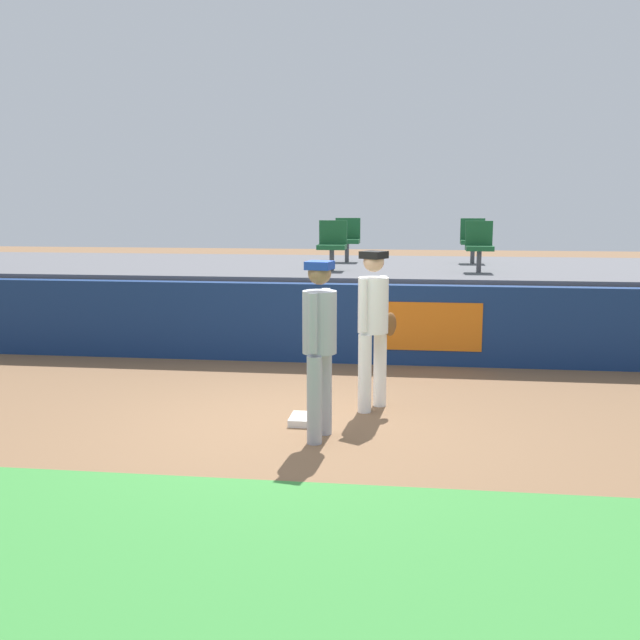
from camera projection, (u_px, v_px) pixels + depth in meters
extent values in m
plane|color=brown|center=(294.00, 428.00, 8.04)|extent=(60.00, 60.00, 0.00)
cube|color=#388438|center=(226.00, 554.00, 5.15)|extent=(18.00, 2.80, 0.01)
cube|color=white|center=(308.00, 420.00, 8.20)|extent=(0.40, 0.40, 0.08)
cylinder|color=white|center=(380.00, 368.00, 8.83)|extent=(0.16, 0.16, 0.92)
cylinder|color=white|center=(365.00, 374.00, 8.57)|extent=(0.16, 0.16, 0.92)
cylinder|color=white|center=(373.00, 305.00, 8.58)|extent=(0.48, 0.48, 0.65)
sphere|color=tan|center=(374.00, 262.00, 8.50)|extent=(0.24, 0.24, 0.24)
cube|color=black|center=(374.00, 255.00, 8.48)|extent=(0.34, 0.34, 0.08)
cylinder|color=white|center=(383.00, 301.00, 8.74)|extent=(0.09, 0.09, 0.60)
cylinder|color=white|center=(363.00, 305.00, 8.40)|extent=(0.09, 0.09, 0.60)
ellipsoid|color=brown|center=(390.00, 324.00, 8.73)|extent=(0.20, 0.23, 0.28)
cylinder|color=#9EA3AD|center=(325.00, 392.00, 7.76)|extent=(0.15, 0.15, 0.91)
cylinder|color=#9EA3AD|center=(314.00, 400.00, 7.45)|extent=(0.15, 0.15, 0.91)
cylinder|color=#9EA3AD|center=(320.00, 322.00, 7.49)|extent=(0.41, 0.41, 0.64)
sphere|color=#8C6647|center=(320.00, 273.00, 7.41)|extent=(0.24, 0.24, 0.24)
cube|color=#193899|center=(320.00, 265.00, 7.39)|extent=(0.29, 0.29, 0.08)
cylinder|color=#9EA3AD|center=(326.00, 317.00, 7.68)|extent=(0.09, 0.09, 0.60)
cylinder|color=#9EA3AD|center=(313.00, 323.00, 7.28)|extent=(0.09, 0.09, 0.60)
cube|color=navy|center=(330.00, 323.00, 11.24)|extent=(18.00, 0.24, 1.20)
cube|color=orange|center=(431.00, 327.00, 10.93)|extent=(1.50, 0.02, 0.72)
cube|color=#59595E|center=(346.00, 299.00, 13.76)|extent=(18.00, 4.80, 1.27)
cylinder|color=#4C4C51|center=(347.00, 252.00, 14.22)|extent=(0.08, 0.08, 0.40)
cube|color=#19592D|center=(347.00, 241.00, 14.18)|extent=(0.48, 0.44, 0.08)
cube|color=#19592D|center=(348.00, 228.00, 14.33)|extent=(0.48, 0.06, 0.40)
cylinder|color=#4C4C51|center=(479.00, 260.00, 12.15)|extent=(0.08, 0.08, 0.40)
cube|color=#19592D|center=(479.00, 248.00, 12.12)|extent=(0.44, 0.44, 0.08)
cube|color=#19592D|center=(479.00, 233.00, 12.27)|extent=(0.44, 0.06, 0.40)
cylinder|color=#4C4C51|center=(332.00, 259.00, 12.46)|extent=(0.08, 0.08, 0.40)
cube|color=#19592D|center=(332.00, 247.00, 12.43)|extent=(0.47, 0.44, 0.08)
cube|color=#19592D|center=(333.00, 232.00, 12.58)|extent=(0.47, 0.06, 0.40)
cylinder|color=#4C4C51|center=(473.00, 253.00, 13.91)|extent=(0.08, 0.08, 0.40)
cube|color=#19592D|center=(473.00, 242.00, 13.88)|extent=(0.46, 0.44, 0.08)
cube|color=#19592D|center=(473.00, 229.00, 14.03)|extent=(0.46, 0.06, 0.40)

